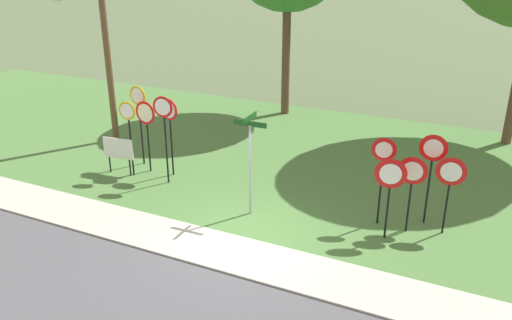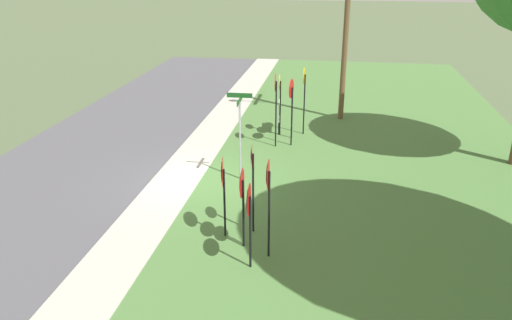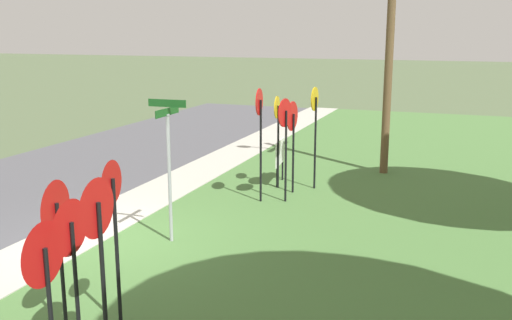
{
  "view_description": "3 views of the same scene",
  "coord_description": "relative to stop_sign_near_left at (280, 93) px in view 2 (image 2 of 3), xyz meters",
  "views": [
    {
      "loc": [
        5.44,
        -10.59,
        7.08
      ],
      "look_at": [
        -0.56,
        1.95,
        1.41
      ],
      "focal_mm": 36.74,
      "sensor_mm": 36.0,
      "label": 1
    },
    {
      "loc": [
        14.75,
        4.29,
        6.87
      ],
      "look_at": [
        0.5,
        1.96,
        1.11
      ],
      "focal_mm": 35.43,
      "sensor_mm": 36.0,
      "label": 2
    },
    {
      "loc": [
        9.57,
        6.86,
        4.28
      ],
      "look_at": [
        -1.41,
        2.78,
        1.66
      ],
      "focal_mm": 40.65,
      "sensor_mm": 36.0,
      "label": 3
    }
  ],
  "objects": [
    {
      "name": "yield_sign_far_left",
      "position": [
        8.45,
        -0.46,
        -0.14
      ],
      "size": [
        0.8,
        0.17,
        2.23
      ],
      "rotation": [
        0.0,
        0.0,
        0.18
      ],
      "color": "black",
      "rests_on": "grass_median"
    },
    {
      "name": "stop_sign_far_right",
      "position": [
        -0.3,
        0.96,
        0.19
      ],
      "size": [
        0.64,
        0.1,
        2.78
      ],
      "rotation": [
        0.0,
        0.0,
        -0.03
      ],
      "color": "black",
      "rests_on": "grass_median"
    },
    {
      "name": "notice_board",
      "position": [
        -0.47,
        -0.07,
        -0.96
      ],
      "size": [
        1.1,
        0.15,
        1.25
      ],
      "rotation": [
        0.0,
        0.0,
        0.11
      ],
      "color": "black",
      "rests_on": "grass_median"
    },
    {
      "name": "stop_sign_far_left",
      "position": [
        1.18,
        0.59,
        0.11
      ],
      "size": [
        0.71,
        0.13,
        2.62
      ],
      "rotation": [
        0.0,
        0.0,
        -0.14
      ],
      "color": "black",
      "rests_on": "grass_median"
    },
    {
      "name": "grass_median",
      "position": [
        5.12,
        3.98,
        -1.81
      ],
      "size": [
        44.0,
        12.0,
        0.04
      ],
      "primitive_type": "cube",
      "color": "#477038",
      "rests_on": "ground_plane"
    },
    {
      "name": "street_name_post",
      "position": [
        4.7,
        -0.73,
        -0.05
      ],
      "size": [
        0.96,
        0.82,
        2.93
      ],
      "rotation": [
        0.0,
        0.0,
        0.03
      ],
      "color": "#9EA0A8",
      "rests_on": "grass_median"
    },
    {
      "name": "utility_pole",
      "position": [
        -2.78,
        2.34,
        2.42
      ],
      "size": [
        2.1,
        2.4,
        7.74
      ],
      "color": "brown",
      "rests_on": "grass_median"
    },
    {
      "name": "road_asphalt",
      "position": [
        5.12,
        -6.82,
        -1.83
      ],
      "size": [
        44.0,
        6.4,
        0.01
      ],
      "primitive_type": "cube",
      "color": "#4C4C51",
      "rests_on": "ground_plane"
    },
    {
      "name": "stop_sign_near_left",
      "position": [
        0.0,
        0.0,
        0.0
      ],
      "size": [
        0.6,
        0.11,
        2.53
      ],
      "rotation": [
        0.0,
        0.0,
        0.09
      ],
      "color": "black",
      "rests_on": "grass_median"
    },
    {
      "name": "stop_sign_near_right",
      "position": [
        1.39,
        -0.0,
        0.27
      ],
      "size": [
        0.66,
        0.12,
        2.87
      ],
      "rotation": [
        0.0,
        0.0,
        0.1
      ],
      "color": "black",
      "rests_on": "grass_median"
    },
    {
      "name": "ground_plane",
      "position": [
        5.12,
        -2.02,
        -1.83
      ],
      "size": [
        160.0,
        160.0,
        0.0
      ],
      "primitive_type": "plane",
      "color": "#4C5B3D"
    },
    {
      "name": "stop_sign_far_center",
      "position": [
        0.3,
        0.52,
        -0.01
      ],
      "size": [
        0.77,
        0.11,
        2.45
      ],
      "rotation": [
        0.0,
        0.0,
        -0.06
      ],
      "color": "black",
      "rests_on": "grass_median"
    },
    {
      "name": "sidewalk_strip",
      "position": [
        5.12,
        -2.82,
        -1.8
      ],
      "size": [
        44.0,
        1.6,
        0.06
      ],
      "primitive_type": "cube",
      "color": "#ADAA9E",
      "rests_on": "ground_plane"
    },
    {
      "name": "yield_sign_far_right",
      "position": [
        9.78,
        0.45,
        -0.19
      ],
      "size": [
        0.77,
        0.11,
        2.16
      ],
      "rotation": [
        0.0,
        0.0,
        0.05
      ],
      "color": "black",
      "rests_on": "grass_median"
    },
    {
      "name": "yield_sign_near_left",
      "position": [
        8.1,
        0.24,
        0.05
      ],
      "size": [
        0.64,
        0.13,
        2.5
      ],
      "rotation": [
        0.0,
        0.0,
        0.15
      ],
      "color": "black",
      "rests_on": "grass_median"
    },
    {
      "name": "yield_sign_near_right",
      "position": [
        9.25,
        0.81,
        0.13
      ],
      "size": [
        0.73,
        0.11,
        2.57
      ],
      "rotation": [
        0.0,
        0.0,
        0.04
      ],
      "color": "black",
      "rests_on": "grass_median"
    },
    {
      "name": "yield_sign_center",
      "position": [
        8.89,
        0.12,
        -0.21
      ],
      "size": [
        0.76,
        0.11,
        2.14
      ],
      "rotation": [
        0.0,
        0.0,
        0.04
      ],
      "color": "black",
      "rests_on": "grass_median"
    }
  ]
}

